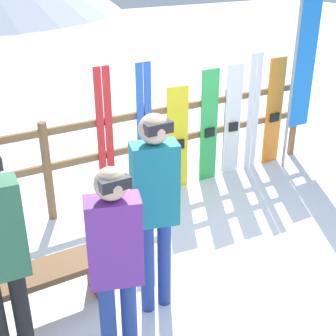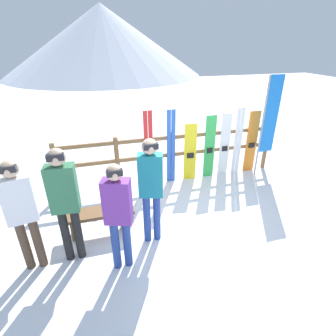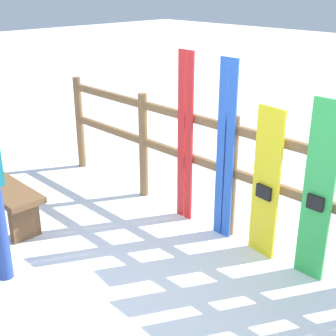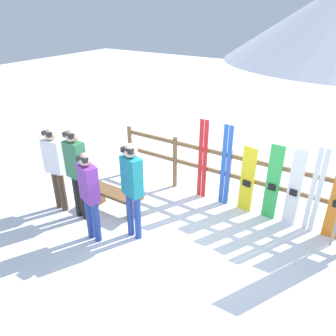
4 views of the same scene
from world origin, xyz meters
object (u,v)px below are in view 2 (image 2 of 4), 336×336
Objects in this scene: bench at (100,217)px; person_teal at (151,183)px; snowboard_orange at (252,142)px; snowboard_yellow at (190,153)px; rental_flag at (268,120)px; person_white at (21,209)px; ski_pair_blue at (171,147)px; snowboard_green at (210,147)px; snowboard_white at (225,145)px; person_purple at (118,210)px; ski_pair_red at (149,150)px; ski_pair_white at (238,142)px; person_plaid_green at (64,198)px.

person_teal is (0.83, -0.44, 0.78)m from bench.
bench is 0.75× the size of snowboard_orange.
snowboard_yellow is 0.58× the size of rental_flag.
person_white is 5.28m from rental_flag.
ski_pair_blue reaches higher than snowboard_green.
ski_pair_blue is (1.72, 1.44, 0.55)m from bench.
snowboard_orange is at bearing 0.00° from snowboard_white.
ski_pair_red is (0.92, 2.32, -0.13)m from person_purple.
rental_flag is (1.81, -0.23, 0.71)m from snowboard_yellow.
snowboard_yellow is 0.89m from snowboard_white.
person_white reaches higher than bench.
snowboard_orange is (3.81, 1.43, 0.46)m from bench.
ski_pair_red is at bearing 179.90° from snowboard_white.
rental_flag is (0.58, -0.24, 0.57)m from ski_pair_white.
snowboard_yellow is 0.50m from snowboard_green.
ski_pair_red is at bearing 78.90° from person_teal.
snowboard_white is 0.93× the size of ski_pair_white.
person_purple is 3.02m from snowboard_yellow.
person_teal is 1.09× the size of ski_pair_white.
snowboard_green is (0.96, -0.00, -0.10)m from ski_pair_blue.
ski_pair_red is 2.61m from snowboard_orange.
snowboard_orange is at bearing 32.17° from person_teal.
snowboard_green reaches higher than bench.
person_white is at bearing -151.11° from bench.
rental_flag is (2.29, -0.24, 0.53)m from ski_pair_blue.
person_purple is 0.70× the size of rental_flag.
person_white is 3.34m from ski_pair_blue.
person_purple is 2.50m from ski_pair_red.
person_plaid_green is at bearing -128.87° from bench.
ski_pair_white is at bearing 157.62° from rental_flag.
snowboard_white reaches higher than snowboard_yellow.
bench is at bearing -140.12° from ski_pair_blue.
person_white is 1.05× the size of ski_pair_white.
snowboard_white is (1.35, -0.00, -0.09)m from ski_pair_blue.
ski_pair_blue is at bearing 58.16° from person_purple.
snowboard_green is at bearing -0.20° from ski_pair_blue.
person_white reaches higher than snowboard_green.
person_plaid_green is 4.32m from ski_pair_white.
bench is 4.10m from snowboard_orange.
rental_flag is at bearing -10.02° from snowboard_green.
snowboard_white is 0.99× the size of snowboard_orange.
snowboard_yellow is 1.63m from snowboard_orange.
ski_pair_blue is 1.13× the size of snowboard_green.
ski_pair_white is at bearing 22.74° from bench.
bench is 0.65× the size of person_teal.
ski_pair_blue is 2.10m from snowboard_orange.
person_plaid_green is (-0.69, 0.37, 0.09)m from person_purple.
ski_pair_blue reaches higher than snowboard_orange.
ski_pair_red reaches higher than bench.
person_teal is 0.99× the size of person_plaid_green.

